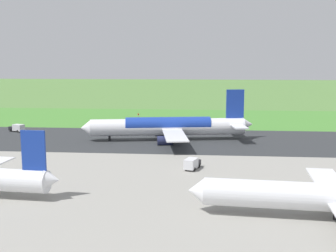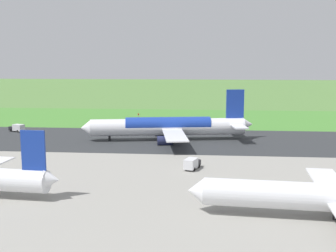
{
  "view_description": "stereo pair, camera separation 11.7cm",
  "coord_description": "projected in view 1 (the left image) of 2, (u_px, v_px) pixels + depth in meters",
  "views": [
    {
      "loc": [
        -21.86,
        128.08,
        25.09
      ],
      "look_at": [
        -10.72,
        0.0,
        4.5
      ],
      "focal_mm": 44.57,
      "sensor_mm": 36.0,
      "label": 1
    },
    {
      "loc": [
        -21.97,
        128.07,
        25.09
      ],
      "look_at": [
        -10.72,
        0.0,
        4.5
      ],
      "focal_mm": 44.57,
      "sensor_mm": 36.0,
      "label": 2
    }
  ],
  "objects": [
    {
      "name": "airliner_main",
      "position": [
        169.0,
        126.0,
        130.25
      ],
      "size": [
        54.0,
        44.39,
        15.88
      ],
      "color": "white",
      "rests_on": "ground"
    },
    {
      "name": "grass_verge_foreground",
      "position": [
        151.0,
        121.0,
        171.59
      ],
      "size": [
        600.0,
        80.0,
        0.04
      ],
      "primitive_type": "cube",
      "color": "#478534",
      "rests_on": "ground"
    },
    {
      "name": "service_truck_baggage",
      "position": [
        192.0,
        163.0,
        95.89
      ],
      "size": [
        3.98,
        6.21,
        2.65
      ],
      "color": "black",
      "rests_on": "ground"
    },
    {
      "name": "apron_concrete",
      "position": [
        80.0,
        201.0,
        74.43
      ],
      "size": [
        440.0,
        110.0,
        0.05
      ],
      "primitive_type": "cube",
      "color": "gray",
      "rests_on": "ground"
    },
    {
      "name": "ground_plane",
      "position": [
        134.0,
        140.0,
        131.83
      ],
      "size": [
        800.0,
        800.0,
        0.0
      ],
      "primitive_type": "plane",
      "color": "#547F3D"
    },
    {
      "name": "service_truck_fuel",
      "position": [
        17.0,
        128.0,
        145.73
      ],
      "size": [
        6.21,
        4.4,
        2.65
      ],
      "color": "black",
      "rests_on": "ground"
    },
    {
      "name": "runway_asphalt",
      "position": [
        134.0,
        139.0,
        131.82
      ],
      "size": [
        600.0,
        40.33,
        0.06
      ],
      "primitive_type": "cube",
      "color": "#2D3033",
      "rests_on": "ground"
    },
    {
      "name": "no_stopping_sign",
      "position": [
        138.0,
        116.0,
        175.46
      ],
      "size": [
        0.6,
        0.1,
        2.56
      ],
      "color": "slate",
      "rests_on": "ground"
    },
    {
      "name": "traffic_cone_orange",
      "position": [
        130.0,
        120.0,
        172.36
      ],
      "size": [
        0.4,
        0.4,
        0.55
      ],
      "primitive_type": "cone",
      "color": "orange",
      "rests_on": "ground"
    }
  ]
}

